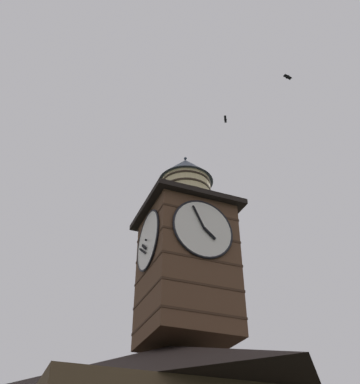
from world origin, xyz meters
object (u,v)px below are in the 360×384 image
Objects in this scene: moon at (133,368)px; flying_bird_high at (288,77)px; flying_bird_low at (225,120)px; clock_tower at (186,251)px.

moon is 45.43m from flying_bird_high.
clock_tower is at bearing 12.68° from flying_bird_low.
moon is 41.39m from flying_bird_low.
moon is at bearing -99.97° from flying_bird_low.
flying_bird_low is (1.53, -4.35, 0.18)m from flying_bird_high.
clock_tower is 11.23m from flying_bird_high.
moon reaches higher than clock_tower.
flying_bird_high is 4.62m from flying_bird_low.
flying_bird_high is (-4.47, 3.69, 9.61)m from clock_tower.
flying_bird_high is at bearing 82.89° from moon.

